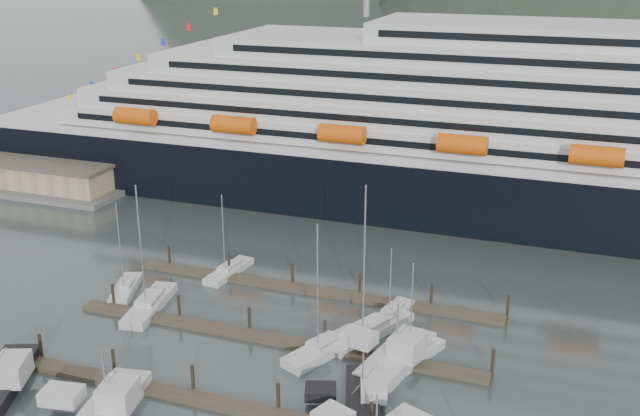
# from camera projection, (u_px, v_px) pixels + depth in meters

# --- Properties ---
(ground) EXTENTS (1600.00, 1600.00, 0.00)m
(ground) POSITION_uv_depth(u_px,v_px,m) (303.00, 362.00, 78.36)
(ground) COLOR #404A4B
(ground) RESTS_ON ground
(cruise_ship) EXTENTS (210.00, 30.40, 50.30)m
(cruise_ship) POSITION_uv_depth(u_px,v_px,m) (617.00, 149.00, 113.46)
(cruise_ship) COLOR black
(cruise_ship) RESTS_ON ground
(warehouse) EXTENTS (46.00, 20.00, 5.80)m
(warehouse) POSITION_uv_depth(u_px,v_px,m) (21.00, 169.00, 137.90)
(warehouse) COLOR #595956
(warehouse) RESTS_ON ground
(dock_near) EXTENTS (48.18, 2.28, 3.20)m
(dock_near) POSITION_uv_depth(u_px,v_px,m) (217.00, 402.00, 71.02)
(dock_near) COLOR #403629
(dock_near) RESTS_ON ground
(dock_mid) EXTENTS (48.18, 2.28, 3.20)m
(dock_mid) POSITION_uv_depth(u_px,v_px,m) (271.00, 338.00, 82.55)
(dock_mid) COLOR #403629
(dock_mid) RESTS_ON ground
(dock_far) EXTENTS (48.18, 2.28, 3.20)m
(dock_far) POSITION_uv_depth(u_px,v_px,m) (312.00, 290.00, 94.07)
(dock_far) COLOR #403629
(dock_far) RESTS_ON ground
(sailboat_a) EXTENTS (4.95, 8.51, 12.59)m
(sailboat_a) POSITION_uv_depth(u_px,v_px,m) (126.00, 289.00, 94.06)
(sailboat_a) COLOR silver
(sailboat_a) RESTS_ON ground
(sailboat_b) EXTENTS (4.62, 11.36, 16.47)m
(sailboat_b) POSITION_uv_depth(u_px,v_px,m) (150.00, 305.00, 89.64)
(sailboat_b) COLOR silver
(sailboat_b) RESTS_ON ground
(sailboat_c) EXTENTS (6.86, 10.58, 15.61)m
(sailboat_c) POSITION_uv_depth(u_px,v_px,m) (324.00, 350.00, 79.91)
(sailboat_c) COLOR silver
(sailboat_c) RESTS_ON ground
(sailboat_d) EXTENTS (7.79, 12.25, 18.46)m
(sailboat_d) POSITION_uv_depth(u_px,v_px,m) (370.00, 331.00, 83.61)
(sailboat_d) COLOR silver
(sailboat_d) RESTS_ON ground
(sailboat_e) EXTENTS (3.35, 9.12, 11.75)m
(sailboat_e) POSITION_uv_depth(u_px,v_px,m) (229.00, 271.00, 99.12)
(sailboat_e) COLOR silver
(sailboat_e) RESTS_ON ground
(sailboat_f) EXTENTS (3.78, 8.07, 9.35)m
(sailboat_f) POSITION_uv_depth(u_px,v_px,m) (392.00, 314.00, 87.66)
(sailboat_f) COLOR silver
(sailboat_f) RESTS_ON ground
(sailboat_h) EXTENTS (5.35, 8.94, 11.79)m
(sailboat_h) POSITION_uv_depth(u_px,v_px,m) (414.00, 356.00, 78.68)
(sailboat_h) COLOR silver
(sailboat_h) RESTS_ON ground
(trawler_b) EXTENTS (9.37, 12.28, 7.70)m
(trawler_b) POSITION_uv_depth(u_px,v_px,m) (106.00, 407.00, 69.10)
(trawler_b) COLOR silver
(trawler_b) RESTS_ON ground
(trawler_d) EXTENTS (8.60, 10.86, 6.15)m
(trawler_d) POSITION_uv_depth(u_px,v_px,m) (361.00, 398.00, 70.79)
(trawler_d) COLOR black
(trawler_d) RESTS_ON ground
(trawler_e) EXTENTS (9.61, 12.40, 7.73)m
(trawler_e) POSITION_uv_depth(u_px,v_px,m) (395.00, 355.00, 77.78)
(trawler_e) COLOR silver
(trawler_e) RESTS_ON ground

